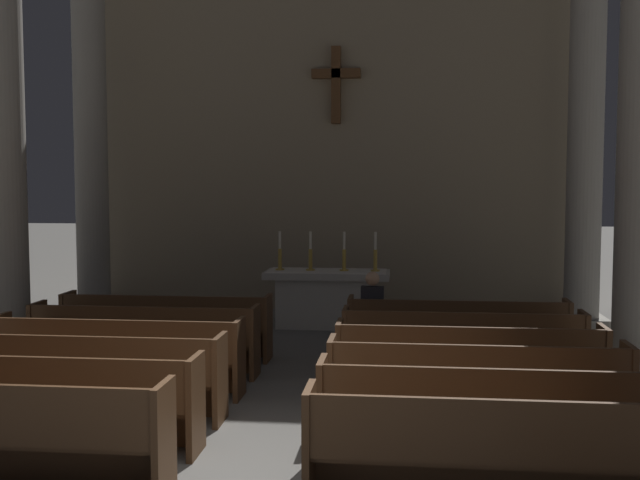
% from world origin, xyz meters
% --- Properties ---
extents(pew_left_row_2, '(3.06, 0.50, 0.95)m').
position_xyz_m(pew_left_row_2, '(-2.10, 0.92, 0.48)').
color(pew_left_row_2, brown).
rests_on(pew_left_row_2, ground).
extents(pew_left_row_3, '(3.06, 0.50, 0.95)m').
position_xyz_m(pew_left_row_3, '(-2.10, 1.88, 0.48)').
color(pew_left_row_3, brown).
rests_on(pew_left_row_3, ground).
extents(pew_left_row_4, '(3.06, 0.50, 0.95)m').
position_xyz_m(pew_left_row_4, '(-2.10, 2.85, 0.48)').
color(pew_left_row_4, brown).
rests_on(pew_left_row_4, ground).
extents(pew_left_row_5, '(3.06, 0.50, 0.95)m').
position_xyz_m(pew_left_row_5, '(-2.10, 3.81, 0.48)').
color(pew_left_row_5, brown).
rests_on(pew_left_row_5, ground).
extents(pew_left_row_6, '(3.06, 0.50, 0.95)m').
position_xyz_m(pew_left_row_6, '(-2.10, 4.77, 0.48)').
color(pew_left_row_6, brown).
rests_on(pew_left_row_6, ground).
extents(pew_right_row_1, '(3.06, 0.50, 0.95)m').
position_xyz_m(pew_right_row_1, '(2.10, -0.04, 0.48)').
color(pew_right_row_1, brown).
rests_on(pew_right_row_1, ground).
extents(pew_right_row_2, '(3.06, 0.50, 0.95)m').
position_xyz_m(pew_right_row_2, '(2.10, 0.92, 0.48)').
color(pew_right_row_2, brown).
rests_on(pew_right_row_2, ground).
extents(pew_right_row_3, '(3.06, 0.50, 0.95)m').
position_xyz_m(pew_right_row_3, '(2.10, 1.88, 0.48)').
color(pew_right_row_3, brown).
rests_on(pew_right_row_3, ground).
extents(pew_right_row_4, '(3.06, 0.50, 0.95)m').
position_xyz_m(pew_right_row_4, '(2.10, 2.85, 0.48)').
color(pew_right_row_4, brown).
rests_on(pew_right_row_4, ground).
extents(pew_right_row_5, '(3.06, 0.50, 0.95)m').
position_xyz_m(pew_right_row_5, '(2.10, 3.81, 0.48)').
color(pew_right_row_5, brown).
rests_on(pew_right_row_5, ground).
extents(pew_right_row_6, '(3.06, 0.50, 0.95)m').
position_xyz_m(pew_right_row_6, '(2.10, 4.77, 0.48)').
color(pew_right_row_6, brown).
rests_on(pew_right_row_6, ground).
extents(column_left_second, '(0.91, 0.91, 7.35)m').
position_xyz_m(column_left_second, '(-4.47, 4.70, 3.59)').
color(column_left_second, '#9E998E').
rests_on(column_left_second, ground).
extents(column_left_third, '(0.91, 0.91, 7.35)m').
position_xyz_m(column_left_third, '(-4.47, 7.84, 3.59)').
color(column_left_third, '#9E998E').
rests_on(column_left_third, ground).
extents(column_right_third, '(0.91, 0.91, 7.35)m').
position_xyz_m(column_right_third, '(4.47, 7.84, 3.59)').
color(column_right_third, '#9E998E').
rests_on(column_right_third, ground).
extents(altar, '(2.20, 0.90, 1.01)m').
position_xyz_m(altar, '(0.00, 7.45, 0.53)').
color(altar, '#BCB7AD').
rests_on(altar, ground).
extents(candlestick_outer_left, '(0.16, 0.16, 0.69)m').
position_xyz_m(candlestick_outer_left, '(-0.85, 7.45, 1.23)').
color(candlestick_outer_left, '#B79338').
rests_on(candlestick_outer_left, altar).
extents(candlestick_inner_left, '(0.16, 0.16, 0.69)m').
position_xyz_m(candlestick_inner_left, '(-0.30, 7.45, 1.23)').
color(candlestick_inner_left, '#B79338').
rests_on(candlestick_inner_left, altar).
extents(candlestick_inner_right, '(0.16, 0.16, 0.69)m').
position_xyz_m(candlestick_inner_right, '(0.30, 7.45, 1.23)').
color(candlestick_inner_right, '#B79338').
rests_on(candlestick_inner_right, altar).
extents(candlestick_outer_right, '(0.16, 0.16, 0.69)m').
position_xyz_m(candlestick_outer_right, '(0.85, 7.45, 1.23)').
color(candlestick_outer_right, '#B79338').
rests_on(candlestick_outer_right, altar).
extents(apse_with_cross, '(9.92, 0.43, 8.14)m').
position_xyz_m(apse_with_cross, '(0.00, 9.40, 4.07)').
color(apse_with_cross, gray).
rests_on(apse_with_cross, ground).
extents(lone_worshipper, '(0.32, 0.43, 1.32)m').
position_xyz_m(lone_worshipper, '(0.91, 4.81, 0.69)').
color(lone_worshipper, '#26262B').
rests_on(lone_worshipper, ground).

